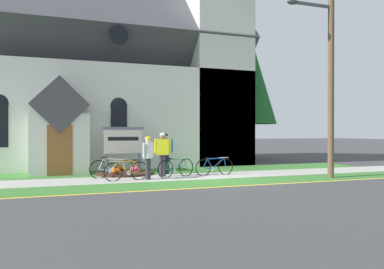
{
  "coord_description": "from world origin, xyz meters",
  "views": [
    {
      "loc": [
        -5.38,
        -12.65,
        1.81
      ],
      "look_at": [
        0.03,
        2.85,
        1.7
      ],
      "focal_mm": 34.51,
      "sensor_mm": 36.0,
      "label": 1
    }
  ],
  "objects": [
    {
      "name": "grass_verge",
      "position": [
        -2.88,
        -0.49,
        0.0
      ],
      "size": [
        32.0,
        1.75,
        0.01
      ],
      "primitive_type": "cube",
      "color": "#38722D",
      "rests_on": "ground"
    },
    {
      "name": "utility_pole",
      "position": [
        4.53,
        -0.68,
        5.06
      ],
      "size": [
        3.12,
        0.28,
        9.15
      ],
      "color": "brown",
      "rests_on": "ground"
    },
    {
      "name": "bicycle_black",
      "position": [
        -1.13,
        1.47,
        0.38
      ],
      "size": [
        1.67,
        0.67,
        0.8
      ],
      "color": "black",
      "rests_on": "ground"
    },
    {
      "name": "church_building",
      "position": [
        -2.31,
        9.09,
        4.88
      ],
      "size": [
        15.18,
        10.45,
        13.75
      ],
      "color": "silver",
      "rests_on": "ground"
    },
    {
      "name": "church_lawn",
      "position": [
        -2.88,
        3.8,
        0.0
      ],
      "size": [
        24.0,
        2.59,
        0.01
      ],
      "primitive_type": "cube",
      "color": "#38722D",
      "rests_on": "ground"
    },
    {
      "name": "cyclist_in_orange_jersey",
      "position": [
        -1.6,
        1.81,
        1.06
      ],
      "size": [
        0.66,
        0.37,
        1.78
      ],
      "color": "#2D2D33",
      "rests_on": "ground"
    },
    {
      "name": "bicycle_yellow",
      "position": [
        0.58,
        1.57,
        0.36
      ],
      "size": [
        1.76,
        0.22,
        0.77
      ],
      "color": "black",
      "rests_on": "ground"
    },
    {
      "name": "bicycle_silver",
      "position": [
        -3.6,
        2.03,
        0.38
      ],
      "size": [
        1.73,
        0.11,
        0.85
      ],
      "color": "black",
      "rests_on": "ground"
    },
    {
      "name": "sidewalk_slab",
      "position": [
        -2.88,
        1.44,
        0.01
      ],
      "size": [
        32.0,
        2.12,
        0.01
      ],
      "primitive_type": "cube",
      "color": "#A8A59E",
      "rests_on": "ground"
    },
    {
      "name": "distant_hill",
      "position": [
        -11.81,
        70.28,
        0.0
      ],
      "size": [
        89.53,
        48.36,
        24.0
      ],
      "primitive_type": "ellipsoid",
      "color": "#847A5B",
      "rests_on": "ground"
    },
    {
      "name": "bicycle_white",
      "position": [
        -3.16,
        1.11,
        0.37
      ],
      "size": [
        1.71,
        0.25,
        0.8
      ],
      "color": "black",
      "rests_on": "ground"
    },
    {
      "name": "roadside_conifer",
      "position": [
        6.43,
        9.45,
        5.4
      ],
      "size": [
        3.57,
        3.57,
        8.47
      ],
      "color": "#4C3823",
      "rests_on": "ground"
    },
    {
      "name": "church_sign",
      "position": [
        -2.93,
        3.47,
        1.34
      ],
      "size": [
        1.78,
        0.15,
        2.03
      ],
      "color": "slate",
      "rests_on": "ground"
    },
    {
      "name": "cyclist_in_red_jersey",
      "position": [
        -2.35,
        1.09,
        0.96
      ],
      "size": [
        0.49,
        0.51,
        1.64
      ],
      "color": "#2D2D33",
      "rests_on": "ground"
    },
    {
      "name": "ground",
      "position": [
        0.0,
        4.0,
        0.0
      ],
      "size": [
        140.0,
        140.0,
        0.0
      ],
      "primitive_type": "plane",
      "color": "#3D3D3F"
    },
    {
      "name": "cyclist_in_yellow_jersey",
      "position": [
        -1.26,
        2.64,
        1.05
      ],
      "size": [
        0.68,
        0.29,
        1.76
      ],
      "color": "#191E38",
      "rests_on": "ground"
    },
    {
      "name": "flower_bed",
      "position": [
        -2.93,
        3.11,
        0.07
      ],
      "size": [
        2.39,
        2.39,
        0.34
      ],
      "color": "#382319",
      "rests_on": "ground"
    },
    {
      "name": "curb_paint_stripe",
      "position": [
        -2.88,
        -1.52,
        0.0
      ],
      "size": [
        28.0,
        0.16,
        0.01
      ],
      "primitive_type": "cube",
      "color": "yellow",
      "rests_on": "ground"
    }
  ]
}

